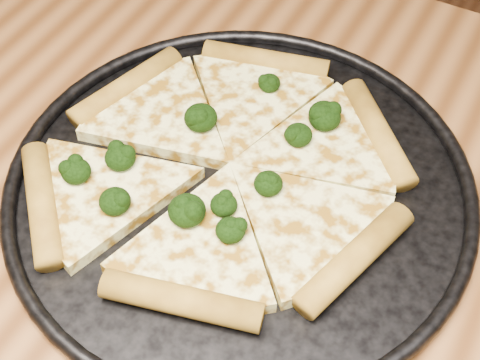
% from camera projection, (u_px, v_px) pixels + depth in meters
% --- Properties ---
extents(pizza_pan, '(0.41, 0.41, 0.02)m').
position_uv_depth(pizza_pan, '(240.00, 186.00, 0.62)').
color(pizza_pan, black).
rests_on(pizza_pan, dining_table).
extents(pizza, '(0.33, 0.33, 0.02)m').
position_uv_depth(pizza, '(225.00, 165.00, 0.63)').
color(pizza, '#FDF89A').
rests_on(pizza, pizza_pan).
extents(broccoli_florets, '(0.19, 0.21, 0.02)m').
position_uv_depth(broccoli_florets, '(220.00, 160.00, 0.62)').
color(broccoli_florets, black).
rests_on(broccoli_florets, pizza).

